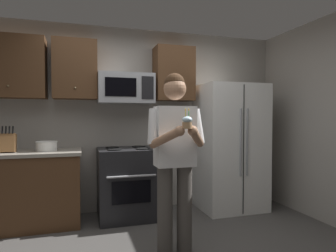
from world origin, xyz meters
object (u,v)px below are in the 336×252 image
object	(u,v)px
microwave	(126,89)
knife_block	(8,143)
refrigerator	(230,147)
oven_range	(127,183)
person	(175,152)
bowl_large_white	(46,146)
cupcake	(187,122)

from	to	relation	value
microwave	knife_block	distance (m)	1.57
refrigerator	knife_block	xyz separation A→B (m)	(-2.90, 0.01, 0.13)
oven_range	microwave	xyz separation A→B (m)	(0.00, 0.12, 1.26)
microwave	person	size ratio (longest dim) A/B	0.42
oven_range	bowl_large_white	bearing A→B (deg)	178.81
oven_range	knife_block	bearing A→B (deg)	-178.80
oven_range	refrigerator	world-z (taller)	refrigerator
refrigerator	oven_range	bearing A→B (deg)	178.50
microwave	person	world-z (taller)	microwave
knife_block	person	distance (m)	2.04
oven_range	cupcake	distance (m)	1.73
oven_range	cupcake	size ratio (longest dim) A/B	5.36
bowl_large_white	microwave	bearing A→B (deg)	5.68
microwave	bowl_large_white	xyz separation A→B (m)	(-0.99, -0.10, -0.74)
knife_block	cupcake	world-z (taller)	cupcake
oven_range	cupcake	world-z (taller)	cupcake
knife_block	oven_range	bearing A→B (deg)	1.20
microwave	person	bearing A→B (deg)	-77.32
refrigerator	person	world-z (taller)	refrigerator
bowl_large_white	person	distance (m)	1.74
microwave	cupcake	bearing A→B (deg)	-79.85
person	cupcake	size ratio (longest dim) A/B	10.13
oven_range	person	bearing A→B (deg)	-76.06
person	microwave	bearing A→B (deg)	102.68
oven_range	knife_block	xyz separation A→B (m)	(-1.40, -0.03, 0.57)
oven_range	refrigerator	bearing A→B (deg)	-1.50
knife_block	person	xyz separation A→B (m)	(1.69, -1.13, -0.04)
bowl_large_white	person	bearing A→B (deg)	-42.69
refrigerator	person	distance (m)	1.65
microwave	cupcake	size ratio (longest dim) A/B	4.26
microwave	knife_block	xyz separation A→B (m)	(-1.40, -0.15, -0.69)
bowl_large_white	cupcake	xyz separation A→B (m)	(1.28, -1.51, 0.31)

